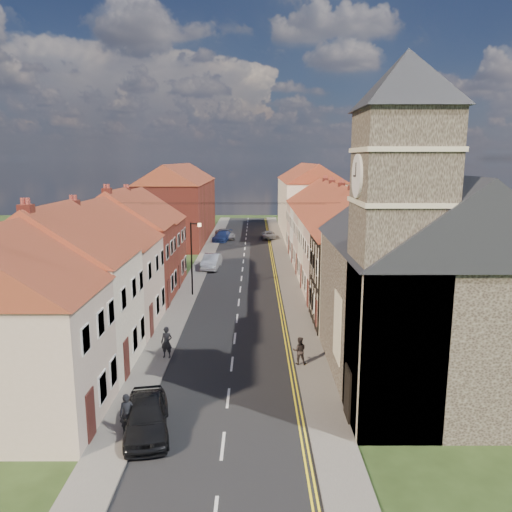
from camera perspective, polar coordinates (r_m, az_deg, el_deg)
The scene contains 26 objects.
ground at distance 22.86m, azimuth -3.48°, elevation -18.20°, with size 160.00×160.00×0.00m, color #334B20.
road at distance 51.15m, azimuth -1.55°, elevation -1.54°, with size 7.00×90.00×0.02m, color black.
pavement_left at distance 51.44m, azimuth -6.46°, elevation -1.48°, with size 1.80×90.00×0.12m, color gray.
pavement_right at distance 51.22m, azimuth 3.37°, elevation -1.48°, with size 1.80×90.00×0.12m, color gray.
church at distance 25.16m, azimuth 18.63°, elevation -1.66°, with size 11.25×14.25×15.20m.
cottage_r_tudor at distance 34.23m, azimuth 13.38°, elevation -0.53°, with size 8.30×5.20×9.00m.
cottage_r_white_near at distance 39.41m, azimuth 11.63°, elevation 1.06°, with size 8.30×6.00×9.00m.
cottage_r_cream_mid at distance 44.64m, azimuth 10.24°, elevation 2.27°, with size 8.30×5.20×9.00m.
cottage_r_pink at distance 49.91m, azimuth 9.14°, elevation 3.22°, with size 8.30×6.00×9.00m.
cottage_r_white_far at distance 55.20m, azimuth 8.25°, elevation 3.99°, with size 8.30×5.20×9.00m.
cottage_r_cream_far at distance 60.51m, azimuth 7.52°, elevation 4.62°, with size 8.30×6.00×9.00m.
cottage_l_cream at distance 28.35m, azimuth -22.06°, elevation -3.32°, with size 8.30×6.30×9.10m.
cottage_l_white at distance 34.24m, azimuth -18.12°, elevation -0.95°, with size 8.30×6.90×8.80m.
cottage_l_brick_mid at distance 39.95m, azimuth -15.48°, elevation 1.09°, with size 8.30×5.70×9.10m.
cottage_l_pink at distance 45.52m, azimuth -13.57°, elevation 2.17°, with size 8.30×6.30×8.80m.
block_right_far at distance 75.56m, azimuth 6.01°, elevation 6.55°, with size 8.30×24.20×10.50m.
block_left_far at distance 70.94m, azimuth -8.75°, elevation 6.19°, with size 8.30×24.20×10.50m.
lamppost at distance 40.94m, azimuth -7.26°, elevation 0.24°, with size 0.88×0.15×6.00m.
car_near at distance 22.02m, azimuth -12.41°, elevation -17.42°, with size 1.79×4.44×1.51m, color black.
car_mid at distance 51.56m, azimuth -5.10°, elevation -0.63°, with size 1.60×4.58×1.51m, color silver.
car_far at distance 68.76m, azimuth -3.86°, elevation 2.27°, with size 1.92×4.73×1.37m, color navy.
car_distant at distance 70.81m, azimuth -3.56°, elevation 2.53°, with size 2.28×4.94×1.37m, color #999BA0.
pedestrian_left at distance 21.87m, azimuth -14.51°, elevation -17.11°, with size 0.62×0.41×1.70m, color black.
pedestrian_right at distance 27.74m, azimuth 4.98°, elevation -10.72°, with size 0.75×0.58×1.54m, color #292221.
car_distant_b at distance 70.73m, azimuth 1.43°, elevation 2.45°, with size 1.90×4.13×1.15m, color #ACAFB4.
pedestrian_left_b at distance 28.91m, azimuth -10.17°, elevation -9.68°, with size 0.65×0.43×1.79m, color black.
Camera 1 is at (1.27, -19.90, 11.17)m, focal length 35.00 mm.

